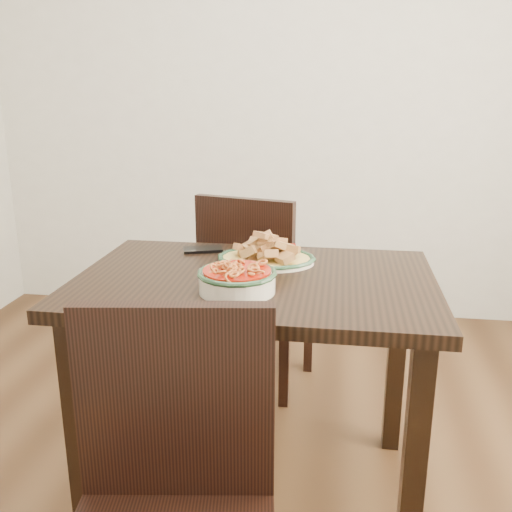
# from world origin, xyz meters

# --- Properties ---
(floor) EXTENTS (3.50, 3.50, 0.00)m
(floor) POSITION_xyz_m (0.00, 0.00, 0.00)
(floor) COLOR #3B2412
(floor) RESTS_ON ground
(wall_back) EXTENTS (3.50, 0.10, 2.60)m
(wall_back) POSITION_xyz_m (0.00, 1.75, 1.30)
(wall_back) COLOR beige
(wall_back) RESTS_ON ground
(dining_table) EXTENTS (1.09, 0.73, 0.75)m
(dining_table) POSITION_xyz_m (0.04, 0.12, 0.64)
(dining_table) COLOR black
(dining_table) RESTS_ON ground
(chair_far) EXTENTS (0.51, 0.51, 0.89)m
(chair_far) POSITION_xyz_m (-0.06, 0.76, 0.50)
(chair_far) COLOR black
(chair_far) RESTS_ON ground
(chair_near) EXTENTS (0.48, 0.48, 0.89)m
(chair_near) POSITION_xyz_m (-0.02, -0.60, 0.50)
(chair_near) COLOR black
(chair_near) RESTS_ON ground
(fish_plate) EXTENTS (0.32, 0.25, 0.11)m
(fish_plate) POSITION_xyz_m (0.06, 0.27, 0.79)
(fish_plate) COLOR white
(fish_plate) RESTS_ON dining_table
(noodle_bowl) EXTENTS (0.23, 0.23, 0.08)m
(noodle_bowl) POSITION_xyz_m (0.01, -0.02, 0.79)
(noodle_bowl) COLOR beige
(noodle_bowl) RESTS_ON dining_table
(smartphone) EXTENTS (0.15, 0.11, 0.01)m
(smartphone) POSITION_xyz_m (-0.18, 0.38, 0.76)
(smartphone) COLOR black
(smartphone) RESTS_ON dining_table
(napkin) EXTENTS (0.13, 0.12, 0.01)m
(napkin) POSITION_xyz_m (0.09, 0.42, 0.76)
(napkin) COLOR maroon
(napkin) RESTS_ON dining_table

